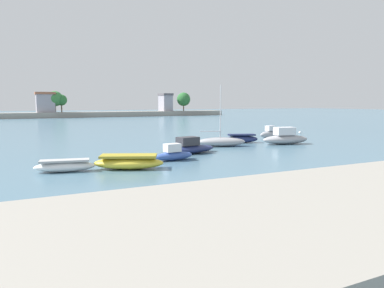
{
  "coord_description": "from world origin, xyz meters",
  "views": [
    {
      "loc": [
        -11.29,
        -14.19,
        4.84
      ],
      "look_at": [
        5.38,
        19.67,
        0.43
      ],
      "focal_mm": 33.86,
      "sensor_mm": 36.0,
      "label": 1
    }
  ],
  "objects_px": {
    "moored_boat_1": "(129,162)",
    "moored_boat_4": "(221,142)",
    "moored_boat_2": "(174,154)",
    "moored_boat_6": "(285,138)",
    "mooring_buoy_0": "(300,133)",
    "mooring_buoy_1": "(288,131)",
    "moored_boat_0": "(65,166)",
    "moored_boat_5": "(242,139)",
    "moored_boat_7": "(270,134)",
    "moored_boat_3": "(189,148)"
  },
  "relations": [
    {
      "from": "moored_boat_4",
      "to": "moored_boat_5",
      "type": "height_order",
      "value": "moored_boat_4"
    },
    {
      "from": "moored_boat_5",
      "to": "mooring_buoy_1",
      "type": "relative_size",
      "value": 13.93
    },
    {
      "from": "moored_boat_4",
      "to": "moored_boat_6",
      "type": "distance_m",
      "value": 7.83
    },
    {
      "from": "moored_boat_6",
      "to": "mooring_buoy_1",
      "type": "relative_size",
      "value": 19.46
    },
    {
      "from": "mooring_buoy_1",
      "to": "moored_boat_2",
      "type": "bearing_deg",
      "value": -147.03
    },
    {
      "from": "moored_boat_4",
      "to": "moored_boat_5",
      "type": "xyz_separation_m",
      "value": [
        3.97,
        1.97,
        -0.03
      ]
    },
    {
      "from": "moored_boat_1",
      "to": "mooring_buoy_1",
      "type": "height_order",
      "value": "moored_boat_1"
    },
    {
      "from": "mooring_buoy_0",
      "to": "moored_boat_3",
      "type": "bearing_deg",
      "value": -154.88
    },
    {
      "from": "moored_boat_0",
      "to": "moored_boat_3",
      "type": "bearing_deg",
      "value": 31.32
    },
    {
      "from": "moored_boat_1",
      "to": "moored_boat_7",
      "type": "distance_m",
      "value": 26.84
    },
    {
      "from": "moored_boat_1",
      "to": "moored_boat_2",
      "type": "height_order",
      "value": "moored_boat_2"
    },
    {
      "from": "moored_boat_7",
      "to": "moored_boat_4",
      "type": "bearing_deg",
      "value": -162.32
    },
    {
      "from": "moored_boat_6",
      "to": "mooring_buoy_1",
      "type": "distance_m",
      "value": 17.9
    },
    {
      "from": "moored_boat_4",
      "to": "moored_boat_0",
      "type": "bearing_deg",
      "value": -135.68
    },
    {
      "from": "moored_boat_1",
      "to": "moored_boat_4",
      "type": "relative_size",
      "value": 0.8
    },
    {
      "from": "moored_boat_5",
      "to": "mooring_buoy_1",
      "type": "bearing_deg",
      "value": 51.89
    },
    {
      "from": "moored_boat_4",
      "to": "mooring_buoy_0",
      "type": "relative_size",
      "value": 16.72
    },
    {
      "from": "moored_boat_2",
      "to": "moored_boat_6",
      "type": "xyz_separation_m",
      "value": [
        16.11,
        4.97,
        0.21
      ]
    },
    {
      "from": "moored_boat_4",
      "to": "moored_boat_6",
      "type": "bearing_deg",
      "value": 10.03
    },
    {
      "from": "moored_boat_7",
      "to": "mooring_buoy_1",
      "type": "relative_size",
      "value": 12.16
    },
    {
      "from": "moored_boat_6",
      "to": "mooring_buoy_0",
      "type": "xyz_separation_m",
      "value": [
        11.01,
        9.5,
        -0.52
      ]
    },
    {
      "from": "moored_boat_2",
      "to": "moored_boat_4",
      "type": "relative_size",
      "value": 0.55
    },
    {
      "from": "moored_boat_1",
      "to": "moored_boat_5",
      "type": "xyz_separation_m",
      "value": [
        16.85,
        10.53,
        -0.0
      ]
    },
    {
      "from": "mooring_buoy_0",
      "to": "moored_boat_4",
      "type": "bearing_deg",
      "value": -156.6
    },
    {
      "from": "moored_boat_2",
      "to": "moored_boat_7",
      "type": "bearing_deg",
      "value": 23.99
    },
    {
      "from": "mooring_buoy_1",
      "to": "moored_boat_4",
      "type": "bearing_deg",
      "value": -148.95
    },
    {
      "from": "moored_boat_2",
      "to": "moored_boat_6",
      "type": "bearing_deg",
      "value": 10.63
    },
    {
      "from": "moored_boat_0",
      "to": "moored_boat_7",
      "type": "distance_m",
      "value": 30.25
    },
    {
      "from": "moored_boat_0",
      "to": "mooring_buoy_1",
      "type": "distance_m",
      "value": 41.7
    },
    {
      "from": "moored_boat_2",
      "to": "moored_boat_7",
      "type": "relative_size",
      "value": 1.01
    },
    {
      "from": "moored_boat_3",
      "to": "mooring_buoy_0",
      "type": "xyz_separation_m",
      "value": [
        24.13,
        11.32,
        -0.32
      ]
    },
    {
      "from": "moored_boat_3",
      "to": "moored_boat_5",
      "type": "distance_m",
      "value": 10.74
    },
    {
      "from": "moored_boat_2",
      "to": "moored_boat_5",
      "type": "height_order",
      "value": "moored_boat_2"
    },
    {
      "from": "moored_boat_1",
      "to": "moored_boat_7",
      "type": "relative_size",
      "value": 1.47
    },
    {
      "from": "mooring_buoy_1",
      "to": "mooring_buoy_0",
      "type": "bearing_deg",
      "value": -104.88
    },
    {
      "from": "moored_boat_2",
      "to": "mooring_buoy_0",
      "type": "distance_m",
      "value": 30.74
    },
    {
      "from": "moored_boat_5",
      "to": "mooring_buoy_1",
      "type": "distance_m",
      "value": 18.59
    },
    {
      "from": "moored_boat_2",
      "to": "mooring_buoy_0",
      "type": "xyz_separation_m",
      "value": [
        27.11,
        14.47,
        -0.31
      ]
    },
    {
      "from": "moored_boat_6",
      "to": "mooring_buoy_0",
      "type": "relative_size",
      "value": 14.67
    },
    {
      "from": "moored_boat_7",
      "to": "mooring_buoy_0",
      "type": "xyz_separation_m",
      "value": [
        8.26,
        3.37,
        -0.43
      ]
    },
    {
      "from": "moored_boat_0",
      "to": "mooring_buoy_0",
      "type": "xyz_separation_m",
      "value": [
        35.87,
        15.71,
        -0.21
      ]
    },
    {
      "from": "moored_boat_1",
      "to": "moored_boat_2",
      "type": "bearing_deg",
      "value": 49.4
    },
    {
      "from": "moored_boat_5",
      "to": "moored_boat_0",
      "type": "bearing_deg",
      "value": -135.89
    },
    {
      "from": "moored_boat_6",
      "to": "moored_boat_7",
      "type": "xyz_separation_m",
      "value": [
        2.74,
        6.14,
        -0.09
      ]
    },
    {
      "from": "moored_boat_0",
      "to": "moored_boat_2",
      "type": "xyz_separation_m",
      "value": [
        8.76,
        1.24,
        0.11
      ]
    },
    {
      "from": "moored_boat_2",
      "to": "mooring_buoy_0",
      "type": "height_order",
      "value": "moored_boat_2"
    },
    {
      "from": "moored_boat_2",
      "to": "mooring_buoy_0",
      "type": "relative_size",
      "value": 9.23
    },
    {
      "from": "moored_boat_4",
      "to": "moored_boat_5",
      "type": "relative_size",
      "value": 1.59
    },
    {
      "from": "moored_boat_0",
      "to": "moored_boat_2",
      "type": "relative_size",
      "value": 1.16
    },
    {
      "from": "moored_boat_1",
      "to": "moored_boat_6",
      "type": "height_order",
      "value": "moored_boat_6"
    }
  ]
}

